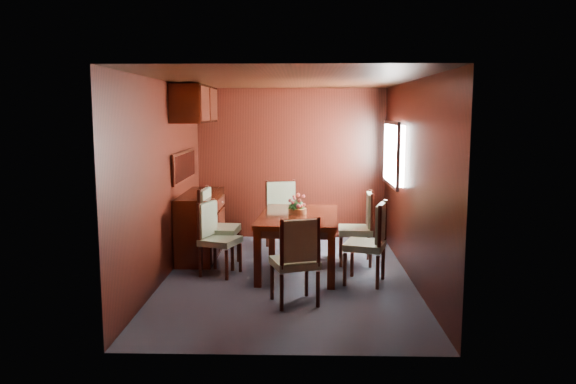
{
  "coord_description": "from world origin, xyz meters",
  "views": [
    {
      "loc": [
        0.17,
        -6.72,
        2.03
      ],
      "look_at": [
        0.0,
        0.1,
        1.05
      ],
      "focal_mm": 35.0,
      "sensor_mm": 36.0,
      "label": 1
    }
  ],
  "objects_px": {
    "sideboard": "(201,225)",
    "dining_table": "(299,222)",
    "chair_left_near": "(215,234)",
    "chair_right_near": "(371,238)",
    "flower_centerpiece": "(297,205)",
    "chair_head": "(297,256)"
  },
  "relations": [
    {
      "from": "chair_left_near",
      "to": "chair_right_near",
      "type": "bearing_deg",
      "value": 99.25
    },
    {
      "from": "dining_table",
      "to": "flower_centerpiece",
      "type": "xyz_separation_m",
      "value": [
        -0.02,
        0.04,
        0.22
      ]
    },
    {
      "from": "chair_head",
      "to": "flower_centerpiece",
      "type": "relative_size",
      "value": 3.85
    },
    {
      "from": "sideboard",
      "to": "dining_table",
      "type": "bearing_deg",
      "value": -26.97
    },
    {
      "from": "sideboard",
      "to": "dining_table",
      "type": "height_order",
      "value": "sideboard"
    },
    {
      "from": "chair_left_near",
      "to": "sideboard",
      "type": "bearing_deg",
      "value": -139.69
    },
    {
      "from": "chair_right_near",
      "to": "flower_centerpiece",
      "type": "height_order",
      "value": "same"
    },
    {
      "from": "sideboard",
      "to": "chair_left_near",
      "type": "xyz_separation_m",
      "value": [
        0.34,
        -0.88,
        0.06
      ]
    },
    {
      "from": "chair_left_near",
      "to": "flower_centerpiece",
      "type": "bearing_deg",
      "value": 121.38
    },
    {
      "from": "sideboard",
      "to": "chair_right_near",
      "type": "relative_size",
      "value": 1.43
    },
    {
      "from": "dining_table",
      "to": "chair_left_near",
      "type": "height_order",
      "value": "chair_left_near"
    },
    {
      "from": "chair_right_near",
      "to": "chair_head",
      "type": "xyz_separation_m",
      "value": [
        -0.87,
        -0.8,
        -0.01
      ]
    },
    {
      "from": "chair_head",
      "to": "chair_left_near",
      "type": "bearing_deg",
      "value": 114.15
    },
    {
      "from": "dining_table",
      "to": "chair_right_near",
      "type": "distance_m",
      "value": 1.01
    },
    {
      "from": "sideboard",
      "to": "chair_left_near",
      "type": "relative_size",
      "value": 1.51
    },
    {
      "from": "sideboard",
      "to": "chair_right_near",
      "type": "distance_m",
      "value": 2.55
    },
    {
      "from": "dining_table",
      "to": "chair_right_near",
      "type": "height_order",
      "value": "chair_right_near"
    },
    {
      "from": "sideboard",
      "to": "chair_head",
      "type": "bearing_deg",
      "value": -55.83
    },
    {
      "from": "dining_table",
      "to": "sideboard",
      "type": "bearing_deg",
      "value": 156.52
    },
    {
      "from": "dining_table",
      "to": "chair_head",
      "type": "bearing_deg",
      "value": -87.03
    },
    {
      "from": "chair_head",
      "to": "dining_table",
      "type": "bearing_deg",
      "value": 71.36
    },
    {
      "from": "chair_left_near",
      "to": "flower_centerpiece",
      "type": "height_order",
      "value": "flower_centerpiece"
    }
  ]
}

